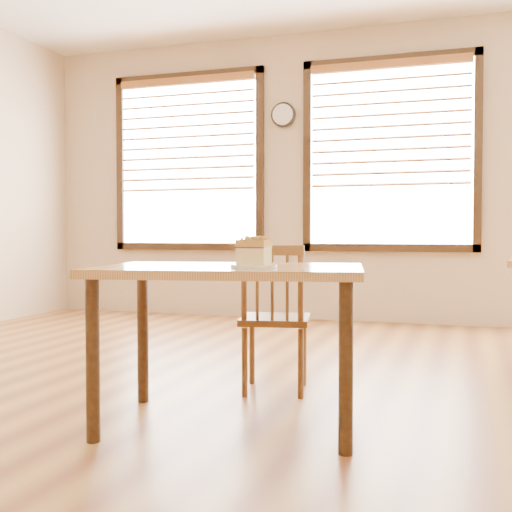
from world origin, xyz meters
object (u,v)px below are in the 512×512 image
at_px(plate, 254,266).
at_px(cafe_chair_main, 275,317).
at_px(wall_clock, 283,115).
at_px(cake_slice, 254,251).
at_px(cafe_table_main, 230,287).

bearing_deg(plate, cafe_chair_main, 99.91).
height_order(wall_clock, cake_slice, wall_clock).
height_order(wall_clock, plate, wall_clock).
xyz_separation_m(wall_clock, cafe_table_main, (0.79, -3.71, -1.50)).
bearing_deg(cafe_table_main, plate, -50.03).
xyz_separation_m(wall_clock, cafe_chair_main, (0.82, -3.06, -1.72)).
height_order(wall_clock, cafe_table_main, wall_clock).
relative_size(cafe_table_main, cake_slice, 9.19).
height_order(cafe_table_main, cake_slice, cake_slice).
height_order(cafe_chair_main, plate, cafe_chair_main).
distance_m(cafe_chair_main, plate, 0.86).
xyz_separation_m(cafe_table_main, cafe_chair_main, (0.02, 0.65, -0.23)).
bearing_deg(cake_slice, plate, 28.97).
distance_m(wall_clock, cafe_chair_main, 3.60).
bearing_deg(cafe_table_main, cake_slice, -50.15).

